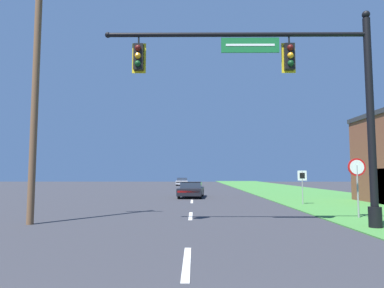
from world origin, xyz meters
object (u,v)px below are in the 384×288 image
(signal_mast, at_px, (303,93))
(car_ahead, at_px, (191,190))
(far_car, at_px, (182,182))
(stop_sign, at_px, (357,174))
(route_sign_post, at_px, (302,180))
(utility_pole_near, at_px, (36,84))

(signal_mast, bearing_deg, car_ahead, 104.76)
(signal_mast, distance_m, far_car, 43.80)
(signal_mast, distance_m, stop_sign, 4.98)
(stop_sign, bearing_deg, far_car, 102.38)
(route_sign_post, bearing_deg, stop_sign, -86.53)
(far_car, bearing_deg, signal_mast, -82.32)
(far_car, relative_size, stop_sign, 1.79)
(stop_sign, xyz_separation_m, route_sign_post, (-0.38, 6.25, -0.34))
(car_ahead, distance_m, route_sign_post, 9.59)
(far_car, relative_size, utility_pole_near, 0.43)
(stop_sign, relative_size, route_sign_post, 1.23)
(signal_mast, distance_m, car_ahead, 16.67)
(utility_pole_near, bearing_deg, signal_mast, -5.15)
(stop_sign, distance_m, utility_pole_near, 13.64)
(route_sign_post, bearing_deg, far_car, 103.96)
(car_ahead, bearing_deg, signal_mast, -75.24)
(signal_mast, bearing_deg, far_car, 97.68)
(car_ahead, height_order, route_sign_post, route_sign_post)
(far_car, xyz_separation_m, route_sign_post, (8.52, -34.28, 0.92))
(far_car, bearing_deg, utility_pole_near, -95.63)
(car_ahead, height_order, far_car, same)
(car_ahead, xyz_separation_m, utility_pole_near, (-5.89, -14.72, 4.71))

